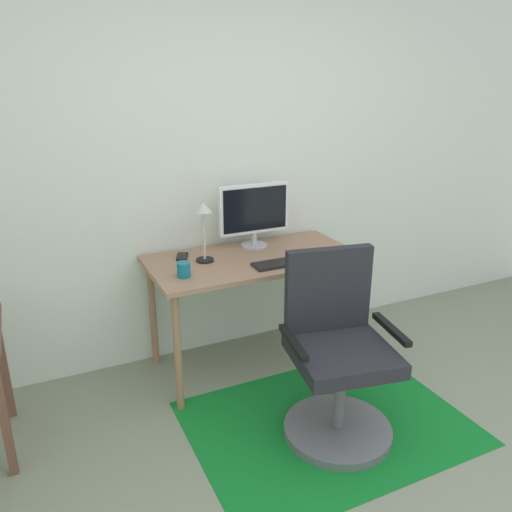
% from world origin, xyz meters
% --- Properties ---
extents(wall_back, '(6.00, 0.10, 2.60)m').
position_xyz_m(wall_back, '(0.00, 2.20, 1.30)').
color(wall_back, silver).
rests_on(wall_back, ground).
extents(area_rug, '(1.51, 1.12, 0.01)m').
position_xyz_m(area_rug, '(0.12, 1.03, 0.00)').
color(area_rug, '#117326').
rests_on(area_rug, ground).
extents(desk, '(1.33, 0.68, 0.77)m').
position_xyz_m(desk, '(0.02, 1.79, 0.68)').
color(desk, '#997356').
rests_on(desk, ground).
extents(monitor, '(0.49, 0.18, 0.42)m').
position_xyz_m(monitor, '(0.12, 1.99, 1.01)').
color(monitor, '#B2B2B7').
rests_on(monitor, desk).
extents(keyboard, '(0.43, 0.13, 0.02)m').
position_xyz_m(keyboard, '(0.15, 1.59, 0.78)').
color(keyboard, black).
rests_on(keyboard, desk).
extents(computer_mouse, '(0.06, 0.10, 0.03)m').
position_xyz_m(computer_mouse, '(0.48, 1.60, 0.78)').
color(computer_mouse, black).
rests_on(computer_mouse, desk).
extents(coffee_cup, '(0.08, 0.08, 0.09)m').
position_xyz_m(coffee_cup, '(-0.48, 1.65, 0.81)').
color(coffee_cup, '#156884').
rests_on(coffee_cup, desk).
extents(cell_phone, '(0.11, 0.16, 0.01)m').
position_xyz_m(cell_phone, '(-0.39, 1.98, 0.77)').
color(cell_phone, black).
rests_on(cell_phone, desk).
extents(desk_lamp, '(0.11, 0.11, 0.37)m').
position_xyz_m(desk_lamp, '(-0.29, 1.85, 1.03)').
color(desk_lamp, black).
rests_on(desk_lamp, desk).
extents(office_chair, '(0.63, 0.59, 1.00)m').
position_xyz_m(office_chair, '(0.13, 0.98, 0.40)').
color(office_chair, slate).
rests_on(office_chair, ground).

